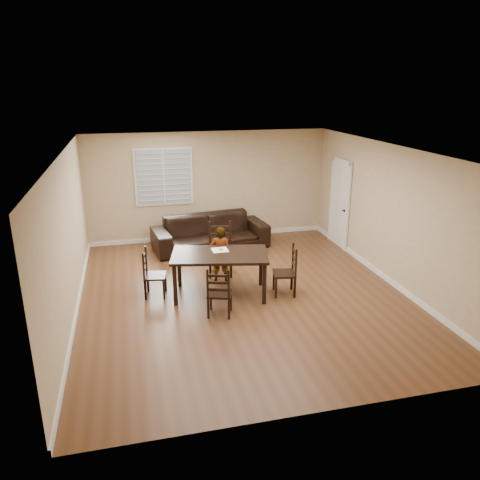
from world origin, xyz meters
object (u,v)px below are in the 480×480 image
object	(u,v)px
dining_table	(220,258)
donut	(221,249)
chair_left	(149,275)
chair_near	(220,250)
child	(220,254)
chair_right	(290,272)
chair_far	(219,295)
sofa	(210,232)

from	to	relation	value
dining_table	donut	distance (m)	0.23
chair_left	chair_near	bearing A→B (deg)	-51.22
dining_table	chair_left	xyz separation A→B (m)	(-1.29, 0.27, -0.32)
dining_table	child	bearing A→B (deg)	90.00
dining_table	chair_near	xyz separation A→B (m)	(0.23, 1.10, -0.24)
chair_right	child	world-z (taller)	child
chair_left	chair_right	size ratio (longest dim) A/B	0.96
dining_table	chair_far	bearing A→B (deg)	-90.73
chair_near	chair_right	size ratio (longest dim) A/B	1.15
chair_near	chair_far	bearing A→B (deg)	-91.36
dining_table	chair_far	xyz separation A→B (m)	(-0.20, -0.89, -0.33)
chair_left	child	size ratio (longest dim) A/B	0.81
dining_table	chair_near	distance (m)	1.14
sofa	chair_left	bearing A→B (deg)	-131.49
dining_table	chair_near	world-z (taller)	chair_near
chair_near	sofa	distance (m)	1.55
chair_right	dining_table	bearing A→B (deg)	-90.81
dining_table	chair_near	bearing A→B (deg)	90.13
child	donut	size ratio (longest dim) A/B	12.31
chair_near	sofa	xyz separation A→B (m)	(0.07, 1.54, -0.10)
chair_left	chair_far	bearing A→B (deg)	-126.45
chair_near	chair_far	distance (m)	2.03
donut	child	bearing A→B (deg)	81.00
chair_right	child	distance (m)	1.47
sofa	child	bearing A→B (deg)	-102.36
dining_table	sofa	size ratio (longest dim) A/B	0.71
dining_table	sofa	bearing A→B (deg)	95.47
donut	sofa	size ratio (longest dim) A/B	0.03
child	donut	xyz separation A→B (m)	(-0.07, -0.43, 0.27)
chair_left	dining_table	bearing A→B (deg)	-91.57
chair_left	child	world-z (taller)	child
chair_near	child	world-z (taller)	child
dining_table	chair_far	world-z (taller)	chair_far
chair_far	sofa	world-z (taller)	chair_far
donut	chair_right	bearing A→B (deg)	-20.41
chair_left	donut	world-z (taller)	chair_left
chair_near	chair_right	xyz separation A→B (m)	(1.07, -1.37, -0.06)
chair_left	child	bearing A→B (deg)	-65.83
child	chair_left	bearing A→B (deg)	22.79
dining_table	chair_left	bearing A→B (deg)	-179.85
dining_table	donut	bearing A→B (deg)	83.66
chair_far	child	distance (m)	1.55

